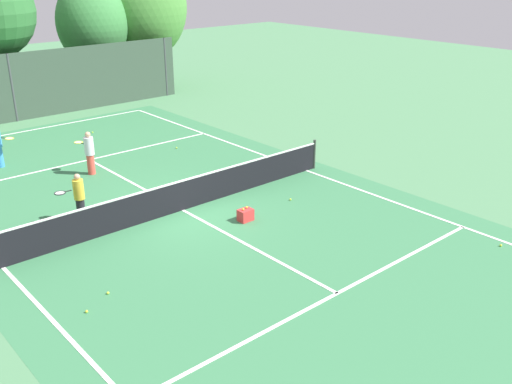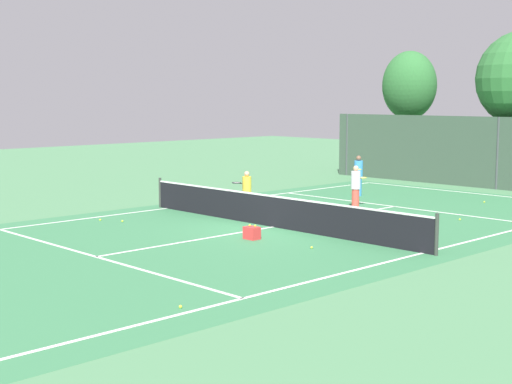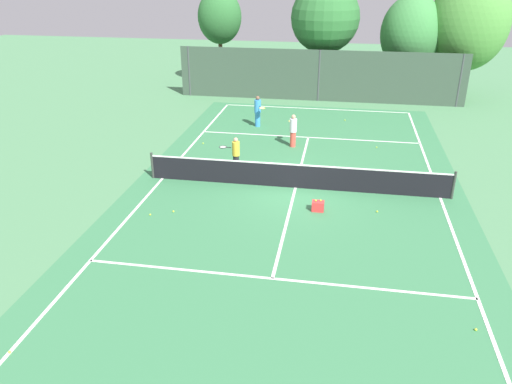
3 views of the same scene
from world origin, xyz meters
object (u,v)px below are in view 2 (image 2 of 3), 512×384
Objects in this scene: player_1 at (356,187)px; tennis_ball_4 at (180,307)px; player_2 at (358,175)px; player_0 at (247,191)px; tennis_ball_3 at (192,207)px; ball_crate at (252,233)px; tennis_ball_2 at (100,220)px; tennis_ball_8 at (122,221)px; tennis_ball_1 at (264,198)px; tennis_ball_7 at (312,247)px; tennis_ball_6 at (460,219)px; tennis_ball_0 at (484,202)px.

player_1 is 13.92m from tennis_ball_4.
player_2 is at bearing 126.97° from player_1.
player_0 is 6.47m from player_2.
player_0 reaches higher than tennis_ball_3.
player_2 reaches higher than ball_crate.
tennis_ball_2 is at bearing -117.01° from player_1.
player_0 reaches higher than tennis_ball_4.
tennis_ball_8 is at bearing 27.86° from tennis_ball_2.
player_1 is 8.54m from tennis_ball_8.
tennis_ball_4 is at bearing -27.67° from tennis_ball_8.
tennis_ball_1 is 7.46m from tennis_ball_8.
player_2 is 11.23m from tennis_ball_7.
tennis_ball_1 is 8.43m from tennis_ball_6.
tennis_ball_8 is (-7.17, -1.24, 0.00)m from tennis_ball_7.
tennis_ball_3 is 1.00× the size of tennis_ball_7.
tennis_ball_0 is at bearing 109.67° from tennis_ball_6.
tennis_ball_3 is at bearing -126.56° from tennis_ball_0.
tennis_ball_0 is (0.81, 11.62, -0.15)m from ball_crate.
tennis_ball_0 is at bearing 22.23° from player_2.
ball_crate is 6.55× the size of tennis_ball_3.
tennis_ball_7 is at bearing -16.35° from tennis_ball_3.
player_0 is 9.53m from tennis_ball_0.
player_1 is 24.07× the size of tennis_ball_3.
player_2 is at bearing 74.00° from tennis_ball_3.
tennis_ball_4 and tennis_ball_8 have the same top height.
player_1 is at bearing 59.54° from player_0.
player_1 is at bearing 119.70° from tennis_ball_7.
player_2 is (-2.22, 2.95, 0.04)m from player_1.
tennis_ball_7 is at bearing -27.57° from player_0.
player_2 reaches higher than tennis_ball_2.
tennis_ball_7 is at bearing -83.54° from tennis_ball_0.
tennis_ball_1 is at bearing -142.45° from tennis_ball_0.
tennis_ball_7 is (-2.08, 6.09, 0.00)m from tennis_ball_4.
tennis_ball_8 is at bearing -113.84° from player_1.
tennis_ball_1 and tennis_ball_6 have the same top height.
ball_crate is 5.96m from tennis_ball_2.
tennis_ball_3 and tennis_ball_6 have the same top height.
player_0 reaches higher than tennis_ball_7.
tennis_ball_8 is (-7.45, -8.25, 0.00)m from tennis_ball_6.
tennis_ball_7 is (7.89, 1.62, 0.00)m from tennis_ball_2.
tennis_ball_6 is (-1.80, 13.10, 0.00)m from tennis_ball_4.
tennis_ball_1 and tennis_ball_2 have the same top height.
player_0 is at bearing 65.74° from tennis_ball_2.
tennis_ball_4 is at bearing -24.13° from tennis_ball_2.
tennis_ball_1 is 1.00× the size of tennis_ball_4.
ball_crate is 7.20m from tennis_ball_4.
player_2 is at bearing 57.14° from tennis_ball_1.
tennis_ball_3 is at bearing 103.06° from tennis_ball_8.
ball_crate is 6.55× the size of tennis_ball_4.
ball_crate is (3.85, -9.72, -0.68)m from player_2.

